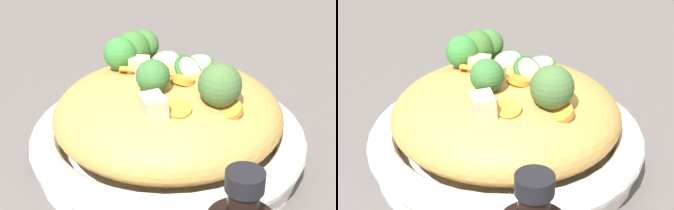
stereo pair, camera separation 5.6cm
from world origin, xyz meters
TOP-DOWN VIEW (x-y plane):
  - ground_plane at (0.00, 0.00)m, footprint 3.00×3.00m
  - serving_bowl at (0.00, 0.00)m, footprint 0.32×0.32m
  - noodle_heap at (-0.00, 0.00)m, footprint 0.26×0.26m
  - broccoli_florets at (0.00, -0.02)m, footprint 0.09×0.20m
  - carrot_coins at (0.01, 0.04)m, footprint 0.08×0.16m
  - zucchini_slices at (-0.03, -0.02)m, footprint 0.08×0.08m
  - chicken_chunks at (0.03, 0.01)m, footprint 0.07×0.13m

SIDE VIEW (x-z plane):
  - ground_plane at x=0.00m, z-range 0.00..0.00m
  - serving_bowl at x=0.00m, z-range 0.00..0.05m
  - noodle_heap at x=0.00m, z-range 0.02..0.11m
  - carrot_coins at x=0.01m, z-range 0.09..0.12m
  - zucchini_slices at x=-0.03m, z-range 0.09..0.13m
  - chicken_chunks at x=0.03m, z-range 0.09..0.13m
  - broccoli_florets at x=0.00m, z-range 0.09..0.15m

